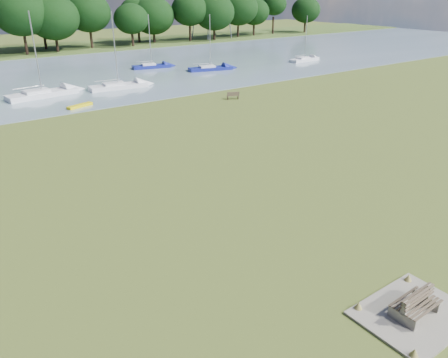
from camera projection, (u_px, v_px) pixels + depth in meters
ground at (208, 188)px, 26.89m from camera, size 220.00×220.00×0.00m
river at (33, 80)px, 58.09m from camera, size 220.00×40.00×0.10m
concrete_pad at (414, 314)px, 16.47m from camera, size 4.20×3.20×0.10m
bench_pair at (416, 304)px, 16.29m from camera, size 1.92×1.16×1.02m
riverbank_bench at (233, 95)px, 47.98m from camera, size 1.41×0.91×0.84m
kayak at (80, 106)px, 44.77m from camera, size 2.86×1.55×0.28m
tree_line at (24, 18)px, 78.10m from camera, size 152.78×8.75×10.59m
sailboat_0 at (304, 58)px, 72.40m from camera, size 5.99×2.11×7.12m
sailboat_3 at (210, 67)px, 64.44m from camera, size 6.69×3.34×7.79m
sailboat_4 at (151, 65)px, 66.12m from camera, size 5.96×2.66×7.67m
sailboat_5 at (41, 92)px, 48.79m from camera, size 7.89×3.20×9.06m
sailboat_6 at (118, 85)px, 52.82m from camera, size 7.07×2.60×8.79m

